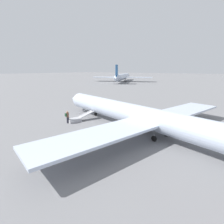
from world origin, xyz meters
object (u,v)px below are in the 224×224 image
airplane_main (147,118)px  passenger (67,116)px  boarding_stairs (77,119)px  airplane_taxiing_distant (123,77)px

airplane_main → passenger: bearing=28.0°
boarding_stairs → airplane_main: bearing=-68.5°
passenger → airplane_taxiing_distant: bearing=41.7°
passenger → airplane_main: bearing=-62.0°
airplane_taxiing_distant → passenger: bearing=-176.4°
boarding_stairs → airplane_taxiing_distant: bearing=42.4°
airplane_taxiing_distant → airplane_main: bearing=-169.4°
airplane_taxiing_distant → passenger: size_ratio=24.72×
boarding_stairs → passenger: bearing=176.9°
airplane_main → boarding_stairs: 10.45m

